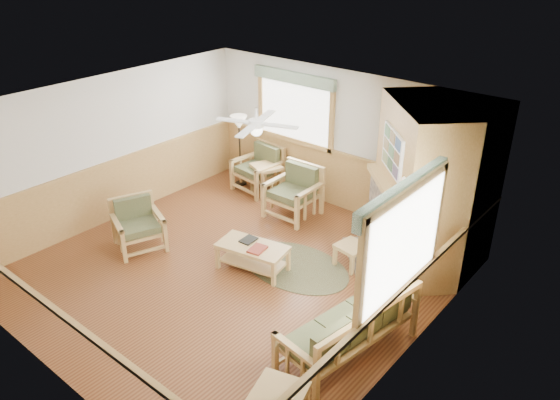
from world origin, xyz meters
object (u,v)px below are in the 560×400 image
Objects in this scene: footstool at (351,255)px; coffee_table at (253,257)px; armchair_left at (138,225)px; floor_lamp_right at (410,238)px; armchair_back_left at (258,169)px; floor_lamp_left at (240,150)px; end_table_chairs at (267,179)px; sofa at (348,326)px; armchair_back_right at (293,192)px.

coffee_table is at bearing -136.33° from footstool.
armchair_left is 0.77× the size of coffee_table.
floor_lamp_right is (2.15, 1.04, 0.70)m from coffee_table.
floor_lamp_left is at bearing -171.25° from armchair_back_left.
armchair_back_left is at bearing 2.82° from floor_lamp_left.
footstool is (2.84, -1.18, -0.11)m from end_table_chairs.
armchair_left is at bearing -84.11° from armchair_back_left.
coffee_table is (-2.23, 0.64, -0.21)m from sofa.
footstool is at bearing -23.86° from armchair_back_right.
floor_lamp_left is (-1.75, 0.41, 0.28)m from armchair_back_right.
sofa is 2.06m from footstool.
armchair_left is (-4.17, -0.09, -0.01)m from sofa.
floor_lamp_left is (-3.56, 1.16, 0.57)m from footstool.
floor_lamp_right is at bearing -44.59° from armchair_left.
sofa is 4.89m from end_table_chairs.
floor_lamp_left is at bearing -113.01° from sofa.
armchair_back_right reaches higher than armchair_left.
armchair_back_right reaches higher than sofa.
armchair_back_right is at bearing -22.59° from end_table_chairs.
sofa is 1.25× the size of floor_lamp_left.
floor_lamp_left is at bearing 30.80° from armchair_left.
armchair_left is 3.03m from end_table_chairs.
end_table_chairs is (-3.92, 2.93, -0.13)m from sofa.
sofa is at bearing -42.10° from armchair_back_right.
end_table_chairs is at bearing 157.40° from footstool.
armchair_back_right is 0.52× the size of floor_lamp_right.
armchair_back_left reaches higher than footstool.
floor_lamp_right is at bearing 14.84° from coffee_table.
armchair_left is (-1.28, -2.59, -0.05)m from armchair_back_right.
footstool is 3.79m from floor_lamp_left.
armchair_back_left is 1.09× the size of armchair_left.
armchair_left is 1.93× the size of footstool.
armchair_back_left is 3.02m from armchair_left.
end_table_chairs is at bearing 5.93° from armchair_back_left.
floor_lamp_right reaches higher than coffee_table.
armchair_left is 0.56× the size of floor_lamp_left.
sofa is 2.03× the size of armchair_back_left.
armchair_back_right is at bearing -12.65° from armchair_back_left.
coffee_table is (1.93, -2.28, -0.24)m from armchair_back_left.
footstool is at bearing -139.22° from sofa.
armchair_back_left is 3.32m from footstool.
coffee_table is at bearing -43.16° from floor_lamp_left.
sofa is 4.28× the size of footstool.
floor_lamp_left reaches higher than coffee_table.
floor_lamp_right is at bearing -168.36° from sofa.
armchair_back_left reaches higher than sofa.
armchair_left is at bearing -156.46° from floor_lamp_right.
footstool is (3.09, -1.18, -0.27)m from armchair_back_left.
sofa is 3.09× the size of end_table_chairs.
floor_lamp_left reaches higher than armchair_back_right.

